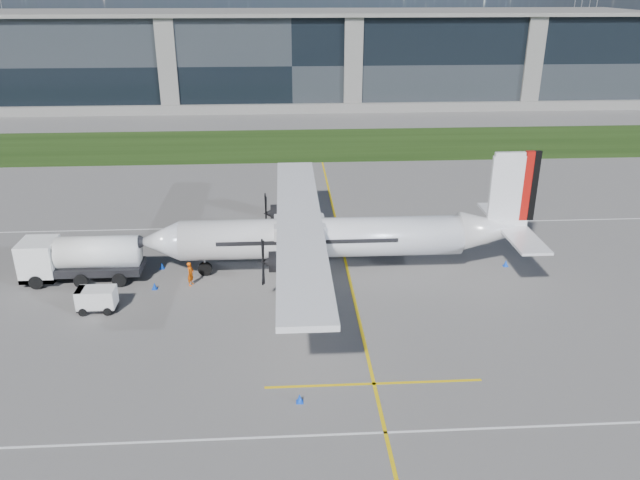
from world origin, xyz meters
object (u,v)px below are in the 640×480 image
at_px(safety_cone_fwd, 125,273).
at_px(pylon_east, 586,1).
at_px(ground_crew_person, 190,272).
at_px(safety_cone_portwing, 300,398).
at_px(safety_cone_nose_stbd, 162,266).
at_px(safety_cone_stbdwing, 295,205).
at_px(turboprop_aircraft, 337,215).
at_px(baggage_tug, 97,300).
at_px(safety_cone_tail, 506,263).
at_px(fuel_tanker_truck, 73,259).
at_px(safety_cone_nose_port, 155,286).

bearing_deg(safety_cone_fwd, pylon_east, 55.11).
height_order(pylon_east, safety_cone_fwd, pylon_east).
xyz_separation_m(pylon_east, ground_crew_person, (-93.57, -143.28, -13.97)).
relative_size(ground_crew_person, safety_cone_portwing, 4.13).
xyz_separation_m(safety_cone_nose_stbd, safety_cone_stbdwing, (10.48, 13.31, 0.00)).
xyz_separation_m(turboprop_aircraft, ground_crew_person, (-10.67, -1.58, -3.55)).
bearing_deg(pylon_east, safety_cone_nose_stbd, -124.42).
distance_m(pylon_east, safety_cone_stbdwing, 153.94).
relative_size(baggage_tug, safety_cone_portwing, 5.32).
bearing_deg(safety_cone_tail, safety_cone_nose_stbd, 177.57).
height_order(turboprop_aircraft, fuel_tanker_truck, turboprop_aircraft).
xyz_separation_m(pylon_east, safety_cone_portwing, (-86.12, -157.36, -14.75)).
distance_m(turboprop_aircraft, ground_crew_person, 11.35).
relative_size(baggage_tug, safety_cone_stbdwing, 5.32).
distance_m(safety_cone_nose_stbd, safety_cone_stbdwing, 16.94).
distance_m(pylon_east, safety_cone_nose_port, 173.57).
height_order(safety_cone_stbdwing, safety_cone_fwd, same).
bearing_deg(baggage_tug, safety_cone_fwd, 83.05).
bearing_deg(safety_cone_fwd, turboprop_aircraft, -0.70).
bearing_deg(safety_cone_portwing, ground_crew_person, 117.90).
distance_m(pylon_east, safety_cone_portwing, 179.99).
distance_m(safety_cone_nose_stbd, safety_cone_tail, 26.49).
relative_size(fuel_tanker_truck, safety_cone_tail, 17.98).
height_order(ground_crew_person, safety_cone_fwd, ground_crew_person).
relative_size(turboprop_aircraft, ground_crew_person, 14.80).
relative_size(safety_cone_nose_stbd, safety_cone_fwd, 1.00).
xyz_separation_m(turboprop_aircraft, safety_cone_nose_stbd, (-13.27, 1.36, -4.33)).
height_order(fuel_tanker_truck, safety_cone_stbdwing, fuel_tanker_truck).
bearing_deg(fuel_tanker_truck, safety_cone_portwing, -43.88).
bearing_deg(fuel_tanker_truck, baggage_tug, -59.05).
bearing_deg(baggage_tug, safety_cone_nose_stbd, 63.64).
distance_m(ground_crew_person, safety_cone_fwd, 5.47).
distance_m(turboprop_aircraft, safety_cone_tail, 13.90).
height_order(safety_cone_stbdwing, safety_cone_nose_port, same).
distance_m(fuel_tanker_truck, safety_cone_stbdwing, 22.26).
xyz_separation_m(safety_cone_stbdwing, safety_cone_fwd, (-13.00, -14.48, 0.00)).
bearing_deg(baggage_tug, safety_cone_portwing, -38.95).
xyz_separation_m(pylon_east, fuel_tanker_truck, (-102.19, -141.91, -13.31)).
bearing_deg(safety_cone_portwing, fuel_tanker_truck, 136.12).
distance_m(turboprop_aircraft, safety_cone_portwing, 16.56).
distance_m(ground_crew_person, safety_cone_stbdwing, 18.08).
xyz_separation_m(safety_cone_fwd, safety_cone_portwing, (12.57, -15.85, 0.00)).
bearing_deg(turboprop_aircraft, safety_cone_stbdwing, 100.74).
xyz_separation_m(fuel_tanker_truck, safety_cone_fwd, (3.50, 0.40, -1.44)).
distance_m(baggage_tug, safety_cone_nose_stbd, 7.11).
xyz_separation_m(ground_crew_person, safety_cone_nose_port, (-2.54, -0.49, -0.78)).
height_order(safety_cone_nose_stbd, safety_cone_nose_port, same).
height_order(ground_crew_person, safety_cone_portwing, ground_crew_person).
relative_size(turboprop_aircraft, safety_cone_fwd, 61.12).
bearing_deg(pylon_east, safety_cone_fwd, -124.89).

